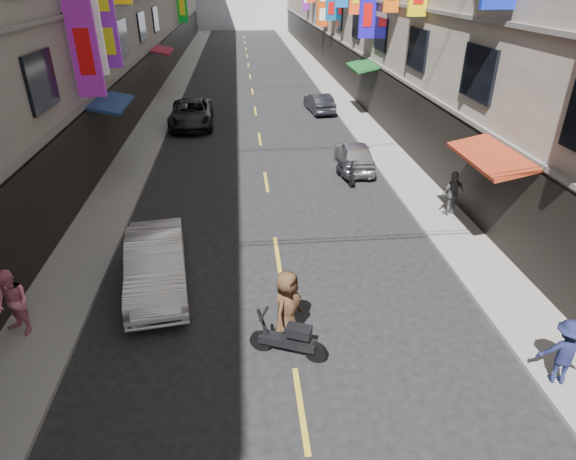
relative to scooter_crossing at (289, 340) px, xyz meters
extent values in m
cube|color=slate|center=(-5.92, 28.46, -0.38)|extent=(2.00, 90.00, 0.12)
cube|color=slate|center=(6.08, 28.46, -0.38)|extent=(2.00, 90.00, 0.12)
cube|color=black|center=(-6.87, 28.46, 1.06)|extent=(0.12, 85.50, 3.00)
cube|color=#66635E|center=(-6.86, 28.46, 2.76)|extent=(0.16, 90.00, 0.14)
cube|color=black|center=(7.03, 28.46, 1.06)|extent=(0.12, 85.50, 3.00)
cube|color=#66635E|center=(7.02, 28.46, 2.76)|extent=(0.16, 90.00, 0.14)
cube|color=#801989|center=(-6.33, 10.64, 6.03)|extent=(0.98, 0.18, 5.70)
cylinder|color=black|center=(-6.38, 10.64, 6.03)|extent=(1.08, 0.08, 0.08)
cube|color=silver|center=(-6.45, 12.53, 5.24)|extent=(0.73, 0.18, 3.20)
cylinder|color=black|center=(-6.50, 12.53, 5.24)|extent=(0.83, 0.08, 0.08)
cube|color=#701C9B|center=(-6.39, 14.69, 5.55)|extent=(0.84, 0.18, 3.95)
cylinder|color=black|center=(-6.44, 14.69, 5.55)|extent=(0.94, 0.08, 0.08)
cube|color=#C53F0A|center=(6.53, 36.52, 5.01)|extent=(0.91, 0.18, 3.39)
cylinder|color=black|center=(6.58, 36.52, 5.01)|extent=(1.01, 0.08, 0.08)
cube|color=maroon|center=(6.38, 4.46, 2.56)|extent=(1.39, 3.20, 0.41)
cube|color=navy|center=(-6.22, 12.46, 2.56)|extent=(1.39, 3.20, 0.41)
cube|color=#154F20|center=(6.38, 20.46, 2.56)|extent=(1.39, 3.20, 0.41)
cube|color=maroon|center=(-6.22, 28.46, 2.56)|extent=(1.39, 3.20, 0.41)
cube|color=gold|center=(0.08, -1.54, -0.44)|extent=(0.12, 2.20, 0.01)
cube|color=gold|center=(0.08, 4.46, -0.44)|extent=(0.12, 2.20, 0.01)
cube|color=gold|center=(0.08, 10.46, -0.44)|extent=(0.12, 2.20, 0.01)
cube|color=gold|center=(0.08, 16.46, -0.44)|extent=(0.12, 2.20, 0.01)
cube|color=gold|center=(0.08, 22.46, -0.44)|extent=(0.12, 2.20, 0.01)
cube|color=gold|center=(0.08, 28.46, -0.44)|extent=(0.12, 2.20, 0.01)
cube|color=gold|center=(0.08, 34.46, -0.44)|extent=(0.12, 2.20, 0.01)
cube|color=gold|center=(0.08, 40.46, -0.44)|extent=(0.12, 2.20, 0.01)
cube|color=gold|center=(0.08, 46.46, -0.44)|extent=(0.12, 2.20, 0.01)
cube|color=gold|center=(0.08, 52.46, -0.44)|extent=(0.12, 2.20, 0.01)
cube|color=gold|center=(0.08, 58.46, -0.44)|extent=(0.12, 2.20, 0.01)
cube|color=gold|center=(0.08, 64.46, -0.44)|extent=(0.12, 2.20, 0.01)
cylinder|color=black|center=(-0.63, 0.26, -0.19)|extent=(0.51, 0.30, 0.50)
cylinder|color=black|center=(0.57, -0.24, -0.19)|extent=(0.51, 0.30, 0.50)
cube|color=black|center=(-0.03, 0.01, -0.04)|extent=(1.32, 0.78, 0.18)
cube|color=black|center=(0.20, -0.08, 0.31)|extent=(0.63, 0.51, 0.22)
cylinder|color=black|center=(-0.54, 0.22, 0.26)|extent=(0.36, 0.21, 0.88)
cylinder|color=black|center=(-0.54, 0.22, 0.61)|extent=(0.25, 0.48, 0.06)
cylinder|color=black|center=(3.50, 9.58, -0.19)|extent=(0.21, 0.51, 0.50)
cylinder|color=black|center=(3.26, 10.86, -0.19)|extent=(0.21, 0.51, 0.50)
cube|color=black|center=(3.38, 10.22, -0.04)|extent=(0.53, 1.33, 0.18)
cube|color=black|center=(3.34, 10.47, 0.31)|extent=(0.41, 0.60, 0.22)
cylinder|color=black|center=(3.48, 9.68, 0.26)|extent=(0.14, 0.36, 0.88)
cylinder|color=black|center=(3.48, 9.68, 0.61)|extent=(0.50, 0.15, 0.06)
imported|color=silver|center=(-3.32, 3.10, 0.27)|extent=(2.08, 4.50, 1.43)
imported|color=black|center=(-3.65, 19.41, 0.27)|extent=(2.49, 5.17, 1.42)
imported|color=#A7A8AC|center=(4.08, 11.66, 0.19)|extent=(1.75, 3.81, 1.26)
imported|color=#222229|center=(4.08, 21.81, 0.14)|extent=(1.61, 3.65, 1.17)
imported|color=pink|center=(-6.27, 1.27, 0.52)|extent=(1.00, 0.92, 1.69)
imported|color=#161A3D|center=(5.48, -1.41, 0.44)|extent=(1.09, 0.78, 1.52)
imported|color=#505052|center=(6.39, 6.50, 0.48)|extent=(1.07, 0.82, 1.61)
imported|color=#442C1B|center=(0.00, 0.53, 0.50)|extent=(1.03, 1.12, 1.89)
camera|label=1|loc=(-0.84, -8.29, 7.19)|focal=30.00mm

